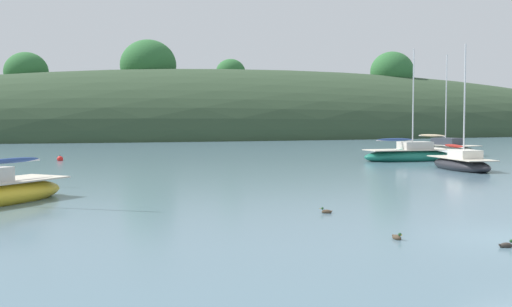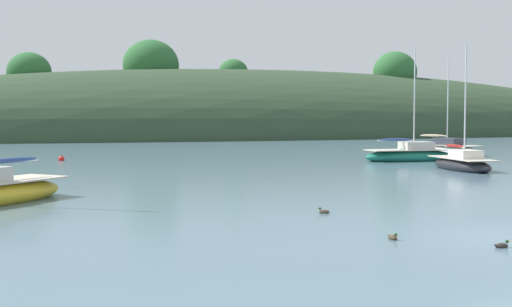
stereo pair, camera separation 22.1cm
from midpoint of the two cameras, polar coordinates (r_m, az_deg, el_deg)
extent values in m
ellipsoid|color=#2D422B|center=(103.97, 1.14, 1.51)|extent=(150.00, 36.00, 20.71)
ellipsoid|color=#2D6633|center=(111.43, 11.99, 6.93)|extent=(7.30, 6.64, 6.64)
ellipsoid|color=#2D6633|center=(101.90, -9.00, 7.54)|extent=(8.50, 7.72, 7.72)
ellipsoid|color=#2D6633|center=(105.83, -1.91, 7.00)|extent=(4.77, 4.33, 4.33)
ellipsoid|color=#2D6633|center=(99.61, -18.96, 6.68)|extent=(6.17, 5.61, 5.61)
ellipsoid|color=#232328|center=(41.84, 17.50, -0.99)|extent=(3.03, 6.24, 0.96)
cube|color=beige|center=(41.81, 17.51, -0.40)|extent=(2.79, 5.74, 0.06)
cube|color=silver|center=(41.37, 17.83, -0.07)|extent=(1.63, 2.11, 0.53)
cylinder|color=silver|center=(41.47, 17.79, 4.31)|extent=(0.09, 0.09, 6.86)
cylinder|color=silver|center=(42.62, 16.93, 0.56)|extent=(0.50, 2.49, 0.07)
ellipsoid|color=maroon|center=(42.62, 16.93, 0.63)|extent=(0.61, 2.41, 0.20)
ellipsoid|color=white|center=(57.60, 16.03, 0.22)|extent=(3.89, 7.37, 1.12)
cube|color=beige|center=(57.57, 16.03, 0.72)|extent=(3.58, 6.78, 0.06)
cube|color=#333842|center=(57.19, 16.46, 1.00)|extent=(2.01, 2.53, 0.59)
cylinder|color=silver|center=(57.30, 16.36, 4.47)|extent=(0.09, 0.09, 7.52)
cylinder|color=silver|center=(58.29, 15.21, 1.47)|extent=(0.73, 2.89, 0.07)
ellipsoid|color=tan|center=(58.29, 15.21, 1.52)|extent=(0.83, 2.80, 0.20)
cylinder|color=silver|center=(27.17, -20.25, -0.67)|extent=(2.17, 2.01, 0.07)
ellipsoid|color=#2D4784|center=(27.17, -20.25, -0.57)|extent=(2.17, 2.03, 0.20)
ellipsoid|color=#196B56|center=(48.98, 13.24, -0.27)|extent=(7.03, 2.87, 1.10)
cube|color=beige|center=(48.96, 13.25, 0.31)|extent=(6.47, 2.64, 0.06)
cube|color=beige|center=(49.21, 13.82, 0.66)|extent=(2.31, 1.69, 0.58)
cylinder|color=silver|center=(49.07, 13.66, 4.57)|extent=(0.09, 0.09, 7.29)
cylinder|color=silver|center=(48.41, 12.12, 1.13)|extent=(2.88, 0.30, 0.07)
ellipsoid|color=#2D4784|center=(48.40, 12.12, 1.18)|extent=(2.78, 0.42, 0.20)
sphere|color=red|center=(49.94, -16.35, -0.46)|extent=(0.44, 0.44, 0.44)
cylinder|color=black|center=(49.92, -16.36, -0.15)|extent=(0.04, 0.04, 0.10)
ellipsoid|color=#473828|center=(22.42, 6.19, -5.04)|extent=(0.38, 0.34, 0.16)
sphere|color=#1E4723|center=(22.42, 5.83, -4.75)|extent=(0.09, 0.09, 0.09)
cone|color=gold|center=(22.43, 5.66, -4.76)|extent=(0.06, 0.06, 0.04)
cone|color=#473828|center=(22.39, 6.58, -4.97)|extent=(0.10, 0.10, 0.08)
ellipsoid|color=#473828|center=(18.05, 12.07, -7.14)|extent=(0.18, 0.34, 0.16)
sphere|color=#1E4723|center=(17.91, 12.33, -6.87)|extent=(0.09, 0.09, 0.09)
cone|color=gold|center=(17.85, 12.44, -6.91)|extent=(0.04, 0.05, 0.04)
cone|color=#473828|center=(18.17, 11.82, -6.97)|extent=(0.07, 0.08, 0.08)
ellipsoid|color=#2D2823|center=(17.72, 20.81, -7.48)|extent=(0.36, 0.23, 0.16)
sphere|color=#1E4723|center=(17.77, 21.21, -7.09)|extent=(0.09, 0.09, 0.09)
cone|color=gold|center=(17.81, 21.39, -7.09)|extent=(0.05, 0.04, 0.04)
cone|color=#2D2823|center=(17.63, 20.38, -7.42)|extent=(0.09, 0.08, 0.08)
camera|label=1|loc=(0.11, -89.82, 0.01)|focal=46.27mm
camera|label=2|loc=(0.11, 90.18, -0.01)|focal=46.27mm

